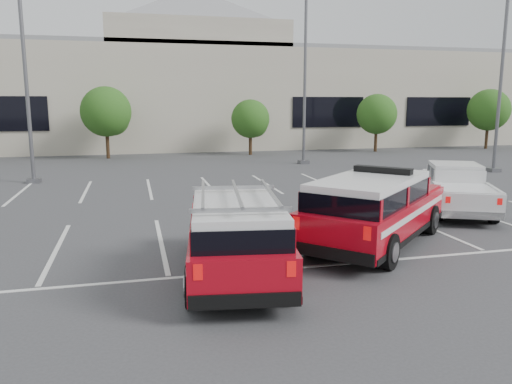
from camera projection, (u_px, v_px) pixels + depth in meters
ground at (257, 237)px, 14.28m from camera, size 120.00×120.00×0.00m
stall_markings at (228, 205)px, 18.58m from camera, size 23.00×15.00×0.01m
convention_building at (171, 91)px, 43.92m from camera, size 60.00×16.99×13.20m
tree_mid_left at (107, 113)px, 33.63m from camera, size 3.37×3.37×4.85m
tree_mid_right at (251, 120)px, 36.09m from camera, size 2.77×2.77×3.99m
tree_right at (378, 116)px, 38.41m from camera, size 3.07×3.07×4.42m
tree_far_right at (489, 111)px, 40.73m from camera, size 3.37×3.37×4.85m
light_pole_left at (25, 72)px, 22.93m from camera, size 0.90×0.60×10.24m
light_pole_mid at (305, 79)px, 30.29m from camera, size 0.90×0.60×10.24m
light_pole_right at (501, 76)px, 26.69m from camera, size 0.90×0.60×10.24m
fire_chief_suv at (375, 214)px, 13.37m from camera, size 5.75×5.56×2.07m
white_pickup at (456, 192)px, 17.66m from camera, size 3.92×5.59×1.63m
ladder_suv at (236, 242)px, 10.85m from camera, size 2.68×5.30×2.00m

